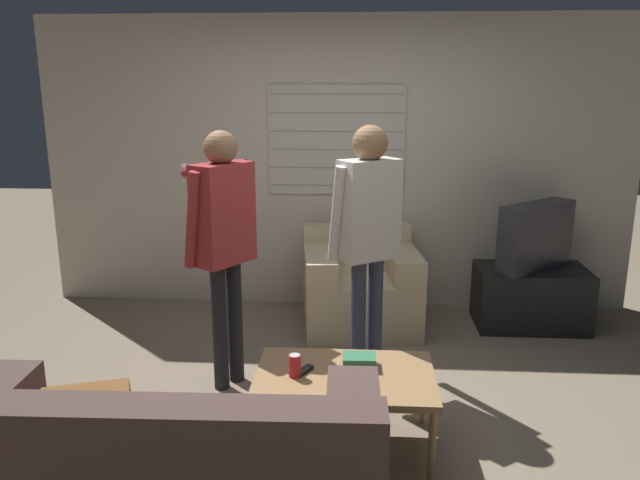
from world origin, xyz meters
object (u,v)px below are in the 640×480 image
tv (535,236)px  person_left_standing (222,228)px  person_right_standing (367,223)px  spare_remote (304,370)px  coffee_table (345,381)px  book_stack (360,361)px  armchair_beige (360,287)px  soda_can (295,366)px  couch_blue (161,479)px

tv → person_left_standing: person_left_standing is taller
person_right_standing → spare_remote: 1.12m
coffee_table → book_stack: bearing=49.0°
book_stack → person_right_standing: bearing=87.0°
person_right_standing → armchair_beige: bearing=58.2°
coffee_table → soda_can: soda_can is taller
person_left_standing → book_stack: size_ratio=9.08×
person_left_standing → soda_can: (0.54, -0.76, -0.58)m
armchair_beige → person_right_standing: size_ratio=0.58×
soda_can → spare_remote: soda_can is taller
couch_blue → person_right_standing: 2.03m
armchair_beige → spare_remote: 1.85m
person_left_standing → soda_can: 1.09m
couch_blue → spare_remote: 0.99m
coffee_table → spare_remote: 0.23m
soda_can → spare_remote: (0.04, 0.05, -0.05)m
couch_blue → person_right_standing: person_right_standing is taller
book_stack → spare_remote: 0.32m
armchair_beige → tv: 1.49m
armchair_beige → coffee_table: 1.83m
person_right_standing → book_stack: bearing=-127.2°
person_right_standing → book_stack: 0.98m
tv → book_stack: (-1.42, -1.81, -0.30)m
book_stack → coffee_table: bearing=-131.0°
couch_blue → person_left_standing: 1.70m
coffee_table → soda_can: (-0.27, -0.04, 0.10)m
armchair_beige → book_stack: (0.00, -1.74, 0.14)m
tv → book_stack: size_ratio=3.72×
couch_blue → coffee_table: 1.12m
person_left_standing → couch_blue: bearing=-145.5°
coffee_table → book_stack: size_ratio=5.23×
armchair_beige → person_left_standing: size_ratio=0.59×
armchair_beige → book_stack: armchair_beige is taller
book_stack → soda_can: bearing=-158.9°
armchair_beige → person_right_standing: person_right_standing is taller
couch_blue → person_left_standing: size_ratio=1.12×
person_left_standing → person_right_standing: (0.93, 0.14, 0.02)m
spare_remote → coffee_table: bearing=29.7°
coffee_table → tv: (1.50, 1.90, 0.37)m
tv → book_stack: 2.32m
person_right_standing → book_stack: person_right_standing is taller
book_stack → spare_remote: book_stack is taller
book_stack → spare_remote: bearing=-164.2°
person_right_standing → spare_remote: person_right_standing is taller
coffee_table → tv: tv is taller
tv → person_left_standing: (-2.30, -1.19, 0.31)m
coffee_table → tv: bearing=51.7°
person_right_standing → soda_can: bearing=-147.7°
coffee_table → person_left_standing: bearing=138.6°
coffee_table → person_left_standing: (-0.81, 0.71, 0.68)m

